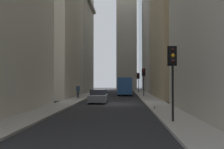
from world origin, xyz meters
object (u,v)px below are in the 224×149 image
(hatchback_grey, at_px, (98,97))
(discarded_bottle, at_px, (154,107))
(delivery_truck, at_px, (125,86))
(pedestrian, at_px, (78,90))
(traffic_light_far_junction, at_px, (144,76))
(traffic_light_foreground, at_px, (173,66))
(traffic_light_midblock, at_px, (138,78))

(hatchback_grey, distance_m, discarded_bottle, 9.13)
(delivery_truck, xyz_separation_m, pedestrian, (-9.98, 6.03, -0.35))
(delivery_truck, distance_m, hatchback_grey, 16.99)
(traffic_light_far_junction, bearing_deg, traffic_light_foreground, 179.68)
(traffic_light_foreground, height_order, pedestrian, traffic_light_foreground)
(pedestrian, bearing_deg, hatchback_grey, -154.47)
(traffic_light_midblock, distance_m, discarded_bottle, 31.44)
(hatchback_grey, height_order, pedestrian, pedestrian)
(traffic_light_foreground, bearing_deg, hatchback_grey, 20.24)
(traffic_light_midblock, relative_size, pedestrian, 2.05)
(traffic_light_midblock, relative_size, discarded_bottle, 13.50)
(hatchback_grey, distance_m, traffic_light_foreground, 15.72)
(traffic_light_midblock, bearing_deg, traffic_light_far_junction, -179.09)
(delivery_truck, bearing_deg, traffic_light_foreground, -175.31)
(pedestrian, bearing_deg, traffic_light_far_junction, -61.77)
(delivery_truck, height_order, traffic_light_midblock, traffic_light_midblock)
(hatchback_grey, xyz_separation_m, traffic_light_foreground, (-14.56, -5.37, 2.51))
(delivery_truck, height_order, traffic_light_foreground, traffic_light_foreground)
(traffic_light_foreground, bearing_deg, pedestrian, 21.96)
(delivery_truck, height_order, discarded_bottle, delivery_truck)
(traffic_light_far_junction, bearing_deg, hatchback_grey, 154.29)
(traffic_light_midblock, distance_m, traffic_light_far_junction, 12.30)
(traffic_light_midblock, distance_m, pedestrian, 19.10)
(delivery_truck, relative_size, traffic_light_far_junction, 1.63)
(traffic_light_foreground, bearing_deg, traffic_light_midblock, 0.08)
(delivery_truck, bearing_deg, discarded_bottle, -174.66)
(traffic_light_midblock, xyz_separation_m, pedestrian, (-16.99, 8.55, -1.70))
(hatchback_grey, distance_m, pedestrian, 7.50)
(traffic_light_far_junction, xyz_separation_m, pedestrian, (-4.69, 8.74, -1.93))
(delivery_truck, distance_m, pedestrian, 11.66)
(traffic_light_far_junction, relative_size, discarded_bottle, 14.65)
(traffic_light_foreground, distance_m, traffic_light_midblock, 38.31)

